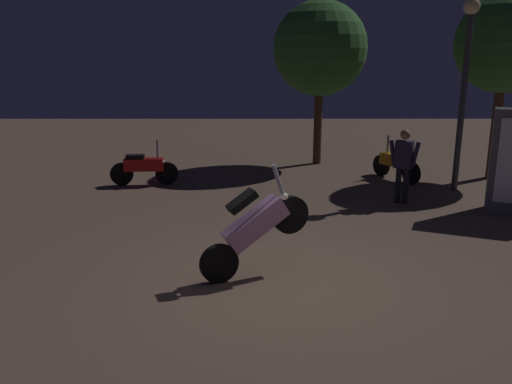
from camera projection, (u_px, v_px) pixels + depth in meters
ground_plane at (287, 280)px, 7.46m from camera, size 40.00×40.00×0.00m
motorcycle_pink_foreground at (256, 227)px, 7.42m from camera, size 1.56×0.75×1.63m
motorcycle_orange_parked_left at (397, 163)px, 13.42m from camera, size 0.87×1.51×1.11m
motorcycle_red_parked_right at (145, 167)px, 12.92m from camera, size 1.66×0.38×1.11m
person_rider_beside at (404, 160)px, 11.15m from camera, size 0.63×0.38×1.61m
streetlamp_near at (466, 70)px, 11.77m from camera, size 0.36×0.36×4.33m
tree_left_bg at (321, 49)px, 14.80m from camera, size 2.67×2.67×4.64m
tree_center_bg at (506, 44)px, 12.93m from camera, size 2.45×2.45×4.64m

